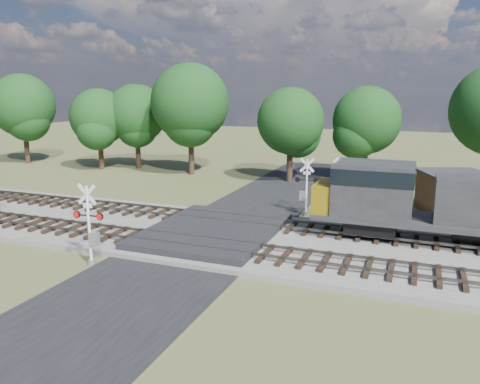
% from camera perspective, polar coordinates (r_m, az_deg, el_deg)
% --- Properties ---
extents(ground, '(160.00, 160.00, 0.00)m').
position_cam_1_polar(ground, '(26.83, -3.73, -5.87)').
color(ground, '#49522C').
rests_on(ground, ground).
extents(ballast_bed, '(140.00, 10.00, 0.30)m').
position_cam_1_polar(ballast_bed, '(24.98, 18.28, -7.52)').
color(ballast_bed, gray).
rests_on(ballast_bed, ground).
extents(road, '(7.00, 60.00, 0.08)m').
position_cam_1_polar(road, '(26.82, -3.73, -5.79)').
color(road, black).
rests_on(road, ground).
extents(crossing_panel, '(7.00, 9.00, 0.62)m').
position_cam_1_polar(crossing_panel, '(27.16, -3.29, -4.94)').
color(crossing_panel, '#262628').
rests_on(crossing_panel, ground).
extents(track_near, '(140.00, 2.60, 0.33)m').
position_cam_1_polar(track_near, '(23.81, 1.10, -7.19)').
color(track_near, black).
rests_on(track_near, ballast_bed).
extents(track_far, '(140.00, 2.60, 0.33)m').
position_cam_1_polar(track_far, '(28.33, 4.59, -4.02)').
color(track_far, black).
rests_on(track_far, ballast_bed).
extents(crossing_signal_near, '(1.64, 0.36, 4.07)m').
position_cam_1_polar(crossing_signal_near, '(23.60, -17.71, -4.70)').
color(crossing_signal_near, silver).
rests_on(crossing_signal_near, ground).
extents(crossing_signal_far, '(1.60, 0.35, 3.97)m').
position_cam_1_polar(crossing_signal_far, '(31.88, 7.94, 0.04)').
color(crossing_signal_far, silver).
rests_on(crossing_signal_far, ground).
extents(equipment_shed, '(5.47, 5.47, 2.88)m').
position_cam_1_polar(equipment_shed, '(35.46, 24.56, -0.04)').
color(equipment_shed, '#482C1F').
rests_on(equipment_shed, ground).
extents(treeline, '(82.54, 9.18, 11.43)m').
position_cam_1_polar(treeline, '(42.28, 17.38, 9.21)').
color(treeline, black).
rests_on(treeline, ground).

